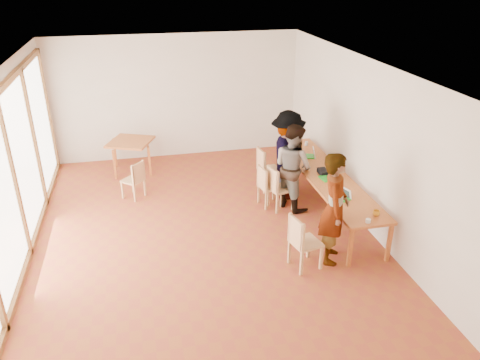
% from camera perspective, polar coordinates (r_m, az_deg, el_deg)
% --- Properties ---
extents(ground, '(8.00, 8.00, 0.00)m').
position_cam_1_polar(ground, '(8.56, -4.53, -6.63)').
color(ground, '#973C24').
rests_on(ground, ground).
extents(wall_back, '(6.00, 0.10, 3.00)m').
position_cam_1_polar(wall_back, '(11.66, -7.75, 9.99)').
color(wall_back, beige).
rests_on(wall_back, ground).
extents(wall_front, '(6.00, 0.10, 3.00)m').
position_cam_1_polar(wall_front, '(4.50, 2.74, -16.57)').
color(wall_front, beige).
rests_on(wall_front, ground).
extents(wall_right, '(0.10, 8.00, 3.00)m').
position_cam_1_polar(wall_right, '(8.76, 14.96, 4.25)').
color(wall_right, beige).
rests_on(wall_right, ground).
extents(window_wall, '(0.10, 8.00, 3.00)m').
position_cam_1_polar(window_wall, '(8.08, -26.13, 0.67)').
color(window_wall, white).
rests_on(window_wall, ground).
extents(ceiling, '(6.00, 8.00, 0.04)m').
position_cam_1_polar(ceiling, '(7.44, -5.33, 13.58)').
color(ceiling, white).
rests_on(ceiling, wall_back).
extents(communal_table, '(0.80, 4.00, 0.75)m').
position_cam_1_polar(communal_table, '(9.24, 10.40, 0.44)').
color(communal_table, '#C1682B').
rests_on(communal_table, ground).
extents(side_table, '(0.90, 0.90, 0.75)m').
position_cam_1_polar(side_table, '(11.11, -13.20, 4.29)').
color(side_table, '#C1682B').
rests_on(side_table, ground).
extents(chair_near, '(0.52, 0.52, 0.49)m').
position_cam_1_polar(chair_near, '(7.45, 7.45, -6.95)').
color(chair_near, '#E0A670').
rests_on(chair_near, ground).
extents(chair_mid, '(0.46, 0.46, 0.45)m').
position_cam_1_polar(chair_mid, '(9.29, 3.21, -0.28)').
color(chair_mid, '#E0A670').
rests_on(chair_mid, ground).
extents(chair_far, '(0.50, 0.50, 0.48)m').
position_cam_1_polar(chair_far, '(9.16, 4.50, -0.48)').
color(chair_far, '#E0A670').
rests_on(chair_far, ground).
extents(chair_empty, '(0.48, 0.48, 0.50)m').
position_cam_1_polar(chair_empty, '(9.94, 3.09, 1.83)').
color(chair_empty, '#E0A670').
rests_on(chair_empty, ground).
extents(chair_spare, '(0.53, 0.53, 0.43)m').
position_cam_1_polar(chair_spare, '(9.83, -12.61, 0.45)').
color(chair_spare, '#E0A670').
rests_on(chair_spare, ground).
extents(person_near, '(0.68, 0.81, 1.88)m').
position_cam_1_polar(person_near, '(7.57, 11.43, -3.42)').
color(person_near, gray).
rests_on(person_near, ground).
extents(person_mid, '(0.95, 1.04, 1.73)m').
position_cam_1_polar(person_mid, '(9.17, 6.47, 1.64)').
color(person_mid, gray).
rests_on(person_mid, ground).
extents(person_far, '(0.87, 1.29, 1.85)m').
position_cam_1_polar(person_far, '(9.53, 5.78, 3.00)').
color(person_far, gray).
rests_on(person_far, ground).
extents(laptop_near, '(0.25, 0.27, 0.19)m').
position_cam_1_polar(laptop_near, '(8.32, 12.65, -1.89)').
color(laptop_near, green).
rests_on(laptop_near, communal_table).
extents(laptop_mid, '(0.26, 0.29, 0.22)m').
position_cam_1_polar(laptop_mid, '(9.00, 10.71, 0.50)').
color(laptop_mid, green).
rests_on(laptop_mid, communal_table).
extents(laptop_far, '(0.27, 0.29, 0.20)m').
position_cam_1_polar(laptop_far, '(9.97, 8.76, 3.10)').
color(laptop_far, green).
rests_on(laptop_far, communal_table).
extents(yellow_mug, '(0.15, 0.15, 0.09)m').
position_cam_1_polar(yellow_mug, '(7.90, 16.28, -3.89)').
color(yellow_mug, '#F2A51F').
rests_on(yellow_mug, communal_table).
extents(green_bottle, '(0.07, 0.07, 0.28)m').
position_cam_1_polar(green_bottle, '(9.52, 11.23, 2.36)').
color(green_bottle, '#1B661E').
rests_on(green_bottle, communal_table).
extents(clear_glass, '(0.07, 0.07, 0.09)m').
position_cam_1_polar(clear_glass, '(10.61, 8.09, 4.43)').
color(clear_glass, silver).
rests_on(clear_glass, communal_table).
extents(condiment_cup, '(0.08, 0.08, 0.06)m').
position_cam_1_polar(condiment_cup, '(7.67, 15.35, -4.81)').
color(condiment_cup, white).
rests_on(condiment_cup, communal_table).
extents(pink_phone, '(0.05, 0.10, 0.01)m').
position_cam_1_polar(pink_phone, '(10.72, 7.25, 4.50)').
color(pink_phone, '#C14073').
rests_on(pink_phone, communal_table).
extents(black_pouch, '(0.16, 0.26, 0.09)m').
position_cam_1_polar(black_pouch, '(9.20, 10.09, 1.00)').
color(black_pouch, black).
rests_on(black_pouch, communal_table).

